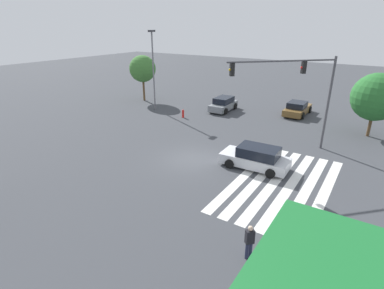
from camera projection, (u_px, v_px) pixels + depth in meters
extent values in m
plane|color=#3D3F44|center=(192.00, 159.00, 21.60)|extent=(134.02, 134.02, 0.00)
cube|color=silver|center=(323.00, 195.00, 17.08)|extent=(10.43, 0.60, 0.01)
cube|color=silver|center=(306.00, 190.00, 17.56)|extent=(10.43, 0.60, 0.01)
cube|color=silver|center=(290.00, 186.00, 18.04)|extent=(10.43, 0.60, 0.01)
cube|color=silver|center=(275.00, 182.00, 18.51)|extent=(10.43, 0.60, 0.01)
cube|color=silver|center=(260.00, 178.00, 18.99)|extent=(10.43, 0.60, 0.01)
cube|color=silver|center=(246.00, 174.00, 19.47)|extent=(10.43, 0.60, 0.01)
cylinder|color=#47474C|center=(328.00, 105.00, 22.30)|extent=(0.18, 0.18, 7.00)
cylinder|color=#47474C|center=(283.00, 61.00, 20.31)|extent=(5.78, 5.78, 0.12)
cube|color=black|center=(304.00, 67.00, 20.80)|extent=(0.40, 0.40, 0.84)
sphere|color=red|center=(302.00, 67.00, 20.76)|extent=(0.16, 0.16, 0.16)
cube|color=black|center=(232.00, 70.00, 19.78)|extent=(0.40, 0.40, 0.84)
sphere|color=gold|center=(230.00, 70.00, 19.75)|extent=(0.16, 0.16, 0.16)
cube|color=gray|center=(223.00, 106.00, 33.62)|extent=(4.17, 1.87, 0.69)
cube|color=black|center=(224.00, 100.00, 33.43)|extent=(2.47, 1.65, 0.64)
cylinder|color=black|center=(226.00, 111.00, 32.24)|extent=(0.72, 0.24, 0.71)
cylinder|color=black|center=(211.00, 109.00, 33.12)|extent=(0.72, 0.24, 0.71)
cylinder|color=black|center=(235.00, 106.00, 34.27)|extent=(0.72, 0.24, 0.71)
cylinder|color=black|center=(221.00, 104.00, 35.14)|extent=(0.72, 0.24, 0.71)
cube|color=brown|center=(297.00, 110.00, 32.18)|extent=(4.72, 1.96, 0.64)
cube|color=black|center=(297.00, 105.00, 31.68)|extent=(2.14, 1.74, 0.61)
cylinder|color=black|center=(292.00, 107.00, 33.86)|extent=(0.72, 0.23, 0.72)
cylinder|color=black|center=(310.00, 110.00, 32.86)|extent=(0.72, 0.23, 0.72)
cylinder|color=black|center=(284.00, 113.00, 31.62)|extent=(0.72, 0.23, 0.72)
cylinder|color=black|center=(303.00, 116.00, 30.62)|extent=(0.72, 0.23, 0.72)
cube|color=silver|center=(255.00, 160.00, 20.24)|extent=(2.06, 4.59, 0.68)
cube|color=black|center=(259.00, 152.00, 19.88)|extent=(1.80, 2.69, 0.67)
cylinder|color=black|center=(229.00, 164.00, 20.21)|extent=(0.24, 0.63, 0.63)
cylinder|color=black|center=(240.00, 154.00, 21.75)|extent=(0.24, 0.63, 0.63)
cylinder|color=black|center=(270.00, 174.00, 18.88)|extent=(0.24, 0.63, 0.63)
cylinder|color=black|center=(279.00, 162.00, 20.42)|extent=(0.24, 0.63, 0.63)
cylinder|color=#232842|center=(247.00, 251.00, 12.34)|extent=(0.14, 0.14, 0.77)
cylinder|color=#232842|center=(250.00, 250.00, 12.37)|extent=(0.14, 0.14, 0.77)
cube|color=black|center=(250.00, 237.00, 12.10)|extent=(0.41, 0.41, 0.61)
sphere|color=beige|center=(251.00, 228.00, 11.94)|extent=(0.21, 0.21, 0.21)
cylinder|color=slate|center=(153.00, 72.00, 32.78)|extent=(0.16, 0.16, 8.32)
cube|color=#333338|center=(152.00, 31.00, 31.19)|extent=(0.80, 0.36, 0.20)
cylinder|color=brown|center=(369.00, 126.00, 25.80)|extent=(0.26, 0.26, 1.76)
sphere|color=#286B2D|center=(376.00, 97.00, 24.84)|extent=(3.98, 3.98, 3.98)
cylinder|color=brown|center=(144.00, 90.00, 37.91)|extent=(0.26, 0.26, 2.59)
sphere|color=#3D7533|center=(143.00, 69.00, 36.91)|extent=(3.25, 3.25, 3.25)
cylinder|color=red|center=(183.00, 114.00, 31.19)|extent=(0.22, 0.22, 0.70)
sphere|color=red|center=(183.00, 110.00, 31.04)|extent=(0.20, 0.20, 0.20)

